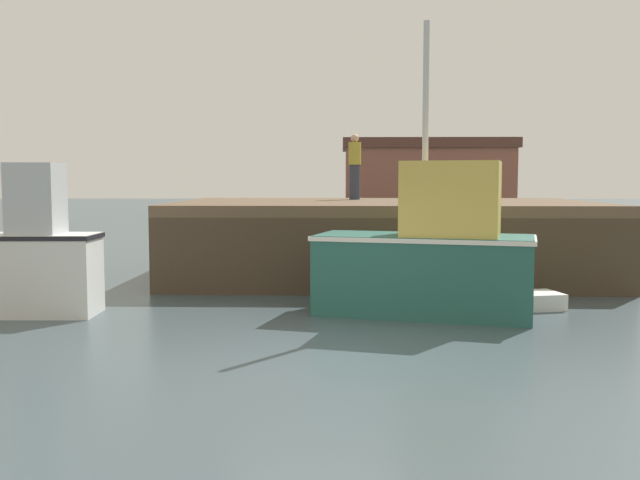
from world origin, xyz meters
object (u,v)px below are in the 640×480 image
Objects in this scene: fishing_boat_near_right at (431,254)px; rowboat at (514,301)px; fishing_boat_near_left at (16,257)px; dockworker at (355,167)px.

fishing_boat_near_right is 1.99m from rowboat.
fishing_boat_near_right reaches higher than fishing_boat_near_left.
dockworker reaches higher than rowboat.
fishing_boat_near_left is at bearing -177.91° from fishing_boat_near_right.
dockworker is (-1.26, 6.76, 1.68)m from fishing_boat_near_right.
fishing_boat_near_right is at bearing 2.09° from fishing_boat_near_left.
rowboat is (1.65, 0.58, -0.95)m from fishing_boat_near_right.
fishing_boat_near_right reaches higher than dockworker.
fishing_boat_near_left reaches higher than rowboat.
rowboat is 1.08× the size of dockworker.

